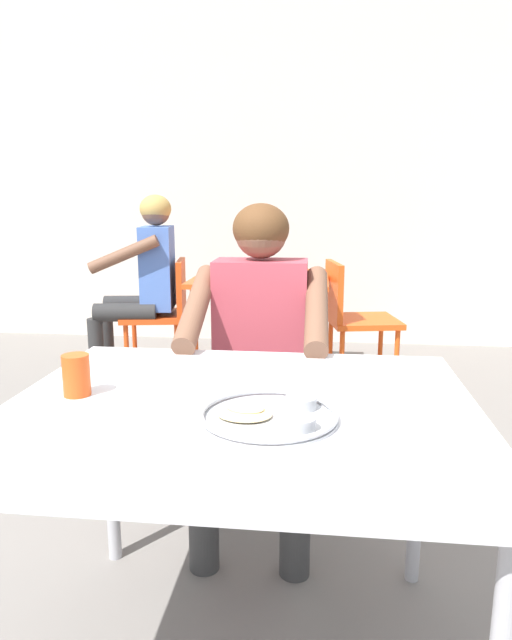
{
  "coord_description": "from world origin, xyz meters",
  "views": [
    {
      "loc": [
        0.15,
        -1.18,
        1.21
      ],
      "look_at": [
        -0.02,
        0.33,
        0.88
      ],
      "focal_mm": 31.66,
      "sensor_mm": 36.0,
      "label": 1
    }
  ],
  "objects": [
    {
      "name": "back_wall",
      "position": [
        0.0,
        3.67,
        1.7
      ],
      "size": [
        12.0,
        0.12,
        3.4
      ],
      "primitive_type": "cube",
      "color": "silver",
      "rests_on": "ground"
    },
    {
      "name": "table_foreground",
      "position": [
        -0.03,
        0.08,
        0.66
      ],
      "size": [
        1.12,
        0.94,
        0.73
      ],
      "color": "silver",
      "rests_on": "ground"
    },
    {
      "name": "thali_tray",
      "position": [
        0.05,
        -0.01,
        0.75
      ],
      "size": [
        0.31,
        0.31,
        0.03
      ],
      "color": "#B7BABF",
      "rests_on": "table_foreground"
    },
    {
      "name": "drinking_cup",
      "position": [
        -0.44,
        0.09,
        0.79
      ],
      "size": [
        0.07,
        0.07,
        0.1
      ],
      "color": "#D84C19",
      "rests_on": "table_foreground"
    },
    {
      "name": "chair_foreground",
      "position": [
        -0.07,
        0.99,
        0.49
      ],
      "size": [
        0.4,
        0.42,
        0.83
      ],
      "color": "#3F3F44",
      "rests_on": "ground"
    },
    {
      "name": "diner_foreground",
      "position": [
        -0.06,
        0.77,
        0.72
      ],
      "size": [
        0.49,
        0.55,
        1.2
      ],
      "color": "#3B3B3B",
      "rests_on": "ground"
    },
    {
      "name": "table_background_red",
      "position": [
        -0.23,
        2.47,
        0.64
      ],
      "size": [
        0.87,
        0.87,
        0.72
      ],
      "color": "#E04C19",
      "rests_on": "ground"
    },
    {
      "name": "chair_red_left",
      "position": [
        -0.89,
        2.48,
        0.48
      ],
      "size": [
        0.47,
        0.48,
        0.81
      ],
      "color": "#D44617",
      "rests_on": "ground"
    },
    {
      "name": "chair_red_right",
      "position": [
        0.36,
        2.47,
        0.48
      ],
      "size": [
        0.51,
        0.51,
        0.82
      ],
      "color": "#E35118",
      "rests_on": "ground"
    },
    {
      "name": "patron_background",
      "position": [
        -1.02,
        2.46,
        0.74
      ],
      "size": [
        0.59,
        0.55,
        1.24
      ],
      "color": "#2C2C2C",
      "rests_on": "ground"
    }
  ]
}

